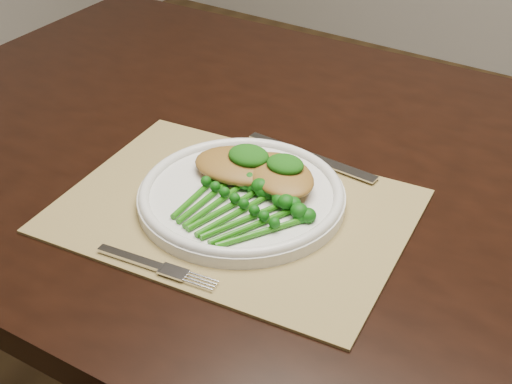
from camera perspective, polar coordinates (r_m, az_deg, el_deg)
The scene contains 10 objects.
dining_table at distance 1.24m, azimuth 6.74°, elevation -13.83°, with size 1.63×0.96×0.75m.
placemat at distance 0.93m, azimuth -1.77°, elevation -1.52°, with size 0.44×0.32×0.00m, color #97814D.
dinner_plate at distance 0.93m, azimuth -1.16°, elevation -0.23°, with size 0.27×0.27×0.02m.
knife at distance 1.04m, azimuth 3.45°, elevation 3.15°, with size 0.21×0.03×0.01m.
fork at distance 0.84m, azimuth -7.38°, elevation -6.11°, with size 0.16×0.04×0.00m.
chicken_fillet_left at distance 0.96m, azimuth -1.16°, elevation 2.12°, with size 0.13×0.09×0.03m, color olive.
chicken_fillet_right at distance 0.94m, azimuth 1.96°, elevation 1.41°, with size 0.11×0.08×0.02m, color olive.
pesto_dollop_left at distance 0.95m, azimuth -0.60°, elevation 2.93°, with size 0.06×0.05×0.02m, color #0C4109.
pesto_dollop_right at distance 0.93m, azimuth 2.35°, elevation 2.23°, with size 0.05×0.04×0.02m, color #0C4109.
broccolini_bundle at distance 0.89m, azimuth -2.20°, elevation -1.60°, with size 0.17×0.18×0.04m.
Camera 1 is at (0.44, -0.91, 1.30)m, focal length 50.00 mm.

